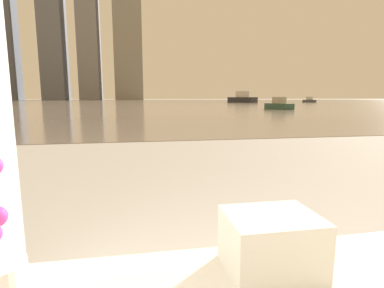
# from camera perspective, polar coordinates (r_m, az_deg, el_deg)

# --- Properties ---
(towel_stack) EXTENTS (0.25, 0.20, 0.16)m
(towel_stack) POSITION_cam_1_polar(r_m,az_deg,el_deg) (0.89, 14.81, -17.72)
(towel_stack) COLOR silver
(towel_stack) RESTS_ON bathtub
(harbor_water) EXTENTS (180.00, 110.00, 0.01)m
(harbor_water) POSITION_cam_1_polar(r_m,az_deg,el_deg) (61.87, -9.93, 7.86)
(harbor_water) COLOR gray
(harbor_water) RESTS_ON ground_plane
(harbor_boat_0) EXTENTS (1.53, 2.86, 1.02)m
(harbor_boat_0) POSITION_cam_1_polar(r_m,az_deg,el_deg) (26.41, 16.22, 7.17)
(harbor_boat_0) COLOR #335647
(harbor_boat_0) RESTS_ON harbor_water
(harbor_boat_1) EXTENTS (1.24, 2.99, 1.09)m
(harbor_boat_1) POSITION_cam_1_polar(r_m,az_deg,el_deg) (62.61, 21.44, 7.75)
(harbor_boat_1) COLOR #4C4C51
(harbor_boat_1) RESTS_ON harbor_water
(harbor_boat_3) EXTENTS (4.62, 5.81, 2.11)m
(harbor_boat_3) POSITION_cam_1_polar(r_m,az_deg,el_deg) (57.44, 9.55, 8.54)
(harbor_boat_3) COLOR #2D2D33
(harbor_boat_3) RESTS_ON harbor_water
(skyline_tower_0) EXTENTS (9.25, 7.86, 47.53)m
(skyline_tower_0) POSITION_cam_1_polar(r_m,az_deg,el_deg) (128.55, -32.70, 17.76)
(skyline_tower_0) COLOR #4C515B
(skyline_tower_0) RESTS_ON ground_plane
(skyline_tower_1) EXTENTS (7.75, 10.17, 63.08)m
(skyline_tower_1) POSITION_cam_1_polar(r_m,az_deg,el_deg) (125.18, -25.29, 22.23)
(skyline_tower_1) COLOR slate
(skyline_tower_1) RESTS_ON ground_plane
(skyline_tower_2) EXTENTS (6.97, 11.69, 40.65)m
(skyline_tower_2) POSITION_cam_1_polar(r_m,az_deg,el_deg) (120.61, -19.00, 17.67)
(skyline_tower_2) COLOR slate
(skyline_tower_2) RESTS_ON ground_plane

